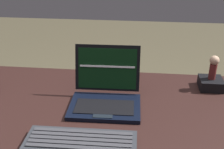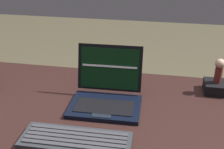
% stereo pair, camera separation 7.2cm
% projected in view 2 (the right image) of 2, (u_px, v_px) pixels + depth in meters
% --- Properties ---
extents(desk, '(1.41, 0.76, 0.73)m').
position_uv_depth(desk, '(116.00, 132.00, 1.09)').
color(desk, black).
rests_on(desk, ground).
extents(laptop_front, '(0.27, 0.24, 0.21)m').
position_uv_depth(laptop_front, '(106.00, 94.00, 1.11)').
color(laptop_front, black).
rests_on(laptop_front, desk).
extents(external_keyboard, '(0.35, 0.13, 0.03)m').
position_uv_depth(external_keyboard, '(76.00, 141.00, 0.90)').
color(external_keyboard, '#2B2D32').
rests_on(external_keyboard, desk).
extents(figurine_stand, '(0.10, 0.10, 0.05)m').
position_uv_depth(figurine_stand, '(216.00, 87.00, 1.21)').
color(figurine_stand, black).
rests_on(figurine_stand, desk).
extents(figurine, '(0.04, 0.04, 0.11)m').
position_uv_depth(figurine, '(219.00, 69.00, 1.17)').
color(figurine, maroon).
rests_on(figurine, figurine_stand).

